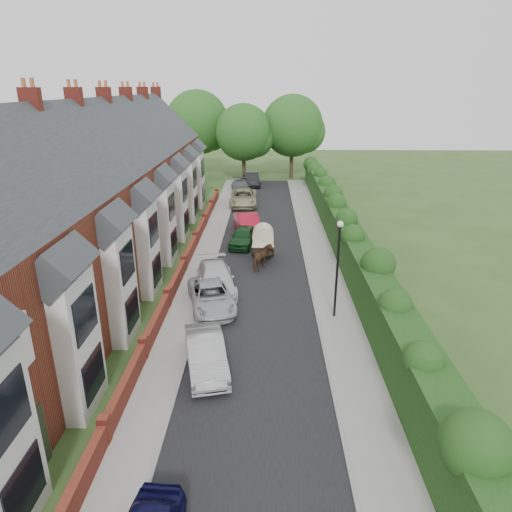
{
  "coord_description": "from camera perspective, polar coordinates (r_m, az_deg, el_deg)",
  "views": [
    {
      "loc": [
        -0.09,
        -16.86,
        11.14
      ],
      "look_at": [
        -0.68,
        7.08,
        2.2
      ],
      "focal_mm": 32.0,
      "sensor_mm": 36.0,
      "label": 1
    }
  ],
  "objects": [
    {
      "name": "ground",
      "position": [
        20.21,
        1.46,
        -12.99
      ],
      "size": [
        140.0,
        140.0,
        0.0
      ],
      "primitive_type": "plane",
      "color": "#2D4C1E",
      "rests_on": "ground"
    },
    {
      "name": "road",
      "position": [
        30.01,
        0.52,
        -1.31
      ],
      "size": [
        6.0,
        58.0,
        0.02
      ],
      "primitive_type": "cube",
      "color": "black",
      "rests_on": "ground"
    },
    {
      "name": "pavement_hedge_side",
      "position": [
        30.21,
        8.32,
        -1.27
      ],
      "size": [
        2.2,
        58.0,
        0.12
      ],
      "primitive_type": "cube",
      "color": "gray",
      "rests_on": "ground"
    },
    {
      "name": "pavement_house_side",
      "position": [
        30.29,
        -6.78,
        -1.14
      ],
      "size": [
        1.7,
        58.0,
        0.12
      ],
      "primitive_type": "cube",
      "color": "gray",
      "rests_on": "ground"
    },
    {
      "name": "kerb_hedge_side",
      "position": [
        30.1,
        6.34,
        -1.25
      ],
      "size": [
        0.18,
        58.0,
        0.13
      ],
      "primitive_type": "cube",
      "color": "gray",
      "rests_on": "ground"
    },
    {
      "name": "kerb_house_side",
      "position": [
        30.18,
        -5.28,
        -1.15
      ],
      "size": [
        0.18,
        58.0,
        0.13
      ],
      "primitive_type": "cube",
      "color": "gray",
      "rests_on": "ground"
    },
    {
      "name": "hedge",
      "position": [
        29.96,
        11.89,
        1.45
      ],
      "size": [
        2.1,
        58.0,
        2.85
      ],
      "color": "#103311",
      "rests_on": "ground"
    },
    {
      "name": "terrace_row",
      "position": [
        29.69,
        -20.05,
        6.25
      ],
      "size": [
        9.05,
        40.5,
        11.5
      ],
      "color": "brown",
      "rests_on": "ground"
    },
    {
      "name": "garden_wall_row",
      "position": [
        29.38,
        -9.01,
        -1.11
      ],
      "size": [
        0.35,
        40.35,
        1.1
      ],
      "color": "maroon",
      "rests_on": "ground"
    },
    {
      "name": "lamppost",
      "position": [
        22.56,
        10.21,
        -0.21
      ],
      "size": [
        0.32,
        0.32,
        5.16
      ],
      "color": "black",
      "rests_on": "ground"
    },
    {
      "name": "tree_far_left",
      "position": [
        57.26,
        -1.21,
        15.02
      ],
      "size": [
        7.14,
        6.8,
        9.29
      ],
      "color": "#332316",
      "rests_on": "ground"
    },
    {
      "name": "tree_far_right",
      "position": [
        59.24,
        4.95,
        15.72
      ],
      "size": [
        7.98,
        7.6,
        10.31
      ],
      "color": "#332316",
      "rests_on": "ground"
    },
    {
      "name": "tree_far_back",
      "position": [
        60.71,
        -6.92,
        16.05
      ],
      "size": [
        8.4,
        8.0,
        10.82
      ],
      "color": "#332316",
      "rests_on": "ground"
    },
    {
      "name": "car_silver_a",
      "position": [
        19.48,
        -6.28,
        -12.02
      ],
      "size": [
        2.47,
        4.59,
        1.44
      ],
      "primitive_type": "imported",
      "rotation": [
        0.0,
        0.0,
        0.23
      ],
      "color": "#9A9A9E",
      "rests_on": "ground"
    },
    {
      "name": "car_silver_b",
      "position": [
        24.42,
        -5.6,
        -5.04
      ],
      "size": [
        3.33,
        5.18,
        1.33
      ],
      "primitive_type": "imported",
      "rotation": [
        0.0,
        0.0,
        0.25
      ],
      "color": "#ADB0B5",
      "rests_on": "ground"
    },
    {
      "name": "car_white",
      "position": [
        26.44,
        -5.04,
        -2.83
      ],
      "size": [
        3.02,
        5.26,
        1.44
      ],
      "primitive_type": "imported",
      "rotation": [
        0.0,
        0.0,
        0.21
      ],
      "color": "silver",
      "rests_on": "ground"
    },
    {
      "name": "car_green",
      "position": [
        33.8,
        -1.58,
        2.47
      ],
      "size": [
        2.34,
        4.32,
        1.4
      ],
      "primitive_type": "imported",
      "rotation": [
        0.0,
        0.0,
        -0.17
      ],
      "color": "#113916",
      "rests_on": "ground"
    },
    {
      "name": "car_red",
      "position": [
        36.59,
        -1.02,
        4.02
      ],
      "size": [
        2.69,
        4.99,
        1.56
      ],
      "primitive_type": "imported",
      "rotation": [
        0.0,
        0.0,
        0.23
      ],
      "color": "maroon",
      "rests_on": "ground"
    },
    {
      "name": "car_beige",
      "position": [
        45.52,
        -1.58,
        7.3
      ],
      "size": [
        2.73,
        5.68,
        1.56
      ],
      "primitive_type": "imported",
      "rotation": [
        0.0,
        0.0,
        0.02
      ],
      "color": "tan",
      "rests_on": "ground"
    },
    {
      "name": "car_grey",
      "position": [
        51.03,
        -1.92,
        8.65
      ],
      "size": [
        2.6,
        5.05,
        1.4
      ],
      "primitive_type": "imported",
      "rotation": [
        0.0,
        0.0,
        0.14
      ],
      "color": "#525359",
      "rests_on": "ground"
    },
    {
      "name": "car_black",
      "position": [
        55.02,
        -0.99,
        9.55
      ],
      "size": [
        2.28,
        4.47,
        1.46
      ],
      "primitive_type": "imported",
      "rotation": [
        0.0,
        0.0,
        -0.14
      ],
      "color": "black",
      "rests_on": "ground"
    },
    {
      "name": "horse",
      "position": [
        29.24,
        0.85,
        -0.28
      ],
      "size": [
        1.53,
        2.04,
        1.57
      ],
      "primitive_type": "imported",
      "rotation": [
        0.0,
        0.0,
        2.72
      ],
      "color": "#4B2F1B",
      "rests_on": "ground"
    },
    {
      "name": "horse_cart",
      "position": [
        30.94,
        0.89,
        2.07
      ],
      "size": [
        1.51,
        3.34,
        2.41
      ],
      "color": "black",
      "rests_on": "ground"
    },
    {
      "name": "car_extra_far",
      "position": [
        54.84,
        -0.58,
        9.57
      ],
      "size": [
        2.34,
        4.88,
        1.54
      ],
      "primitive_type": "imported",
      "rotation": [
        0.0,
        0.0,
        0.16
      ],
      "color": "black",
      "rests_on": "ground"
    }
  ]
}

